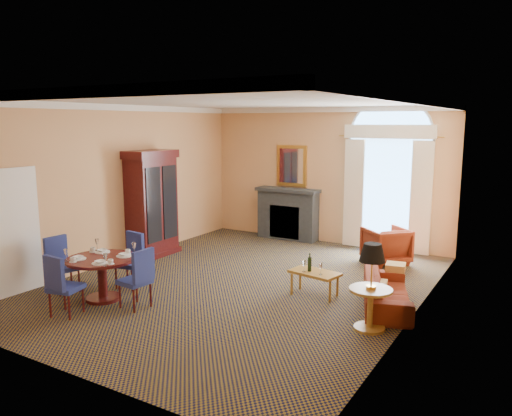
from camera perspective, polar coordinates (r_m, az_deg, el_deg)
The scene contains 12 objects.
ground at distance 9.02m, azimuth -1.64°, elevation -8.63°, with size 7.50×7.50×0.00m, color black.
room_envelope at distance 9.15m, azimuth 0.40°, elevation 7.65°, with size 6.04×7.52×3.45m.
armoire at distance 10.92m, azimuth -11.86°, elevation 0.31°, with size 0.65×1.16×2.27m.
dining_table at distance 8.46m, azimuth -17.20°, elevation -6.60°, with size 1.12×1.12×0.90m.
dining_chair_north at distance 9.04m, azimuth -13.97°, elevation -5.33°, with size 0.49×0.49×0.95m.
dining_chair_south at distance 7.92m, azimuth -21.46°, elevation -7.87°, with size 0.51×0.51×0.95m.
dining_chair_east at distance 7.92m, azimuth -13.23°, elevation -7.45°, with size 0.46×0.46×0.95m.
dining_chair_west at distance 9.12m, azimuth -21.44°, elevation -5.58°, with size 0.52×0.52×0.95m.
sofa at distance 8.12m, azimuth 14.70°, elevation -9.20°, with size 1.72×0.67×0.50m, color maroon.
armchair at distance 10.54m, azimuth 14.63°, elevation -4.15°, with size 0.79×0.81×0.74m, color maroon.
coffee_table at distance 8.37m, azimuth 6.67°, elevation -7.39°, with size 0.88×0.59×0.72m.
side_table at distance 7.06m, azimuth 13.05°, elevation -7.61°, with size 0.59×0.59×1.20m.
Camera 1 is at (4.60, -7.23, 2.84)m, focal length 35.00 mm.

